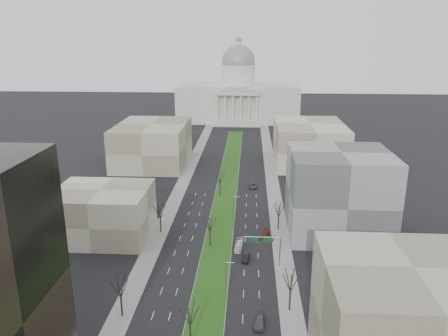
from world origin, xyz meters
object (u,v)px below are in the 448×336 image
at_px(car_red, 265,233).
at_px(car_grey_near, 260,322).
at_px(car_black, 246,257).
at_px(car_grey_far, 253,186).
at_px(box_van, 239,245).

bearing_deg(car_red, car_grey_near, -88.06).
relative_size(car_black, car_grey_far, 0.85).
height_order(car_red, box_van, box_van).
relative_size(car_grey_near, car_red, 1.10).
relative_size(car_grey_near, car_grey_far, 0.89).
height_order(car_black, car_red, car_black).
relative_size(car_grey_near, box_van, 0.70).
xyz_separation_m(car_grey_near, car_red, (2.35, 41.06, -0.20)).
height_order(car_black, box_van, box_van).
distance_m(car_grey_near, car_red, 41.13).
bearing_deg(car_grey_far, box_van, -97.42).
height_order(car_grey_near, car_grey_far, car_grey_near).
bearing_deg(box_van, car_black, -67.84).
bearing_deg(car_black, car_grey_far, 94.99).
bearing_deg(car_grey_near, car_red, 93.49).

